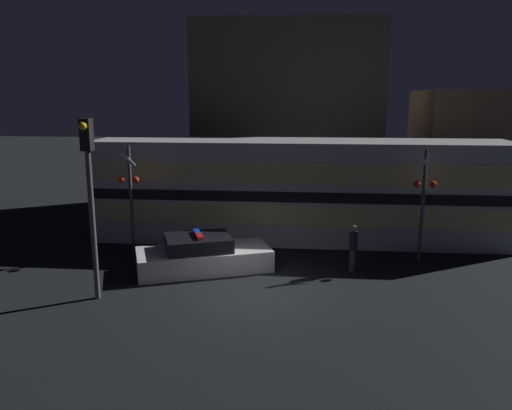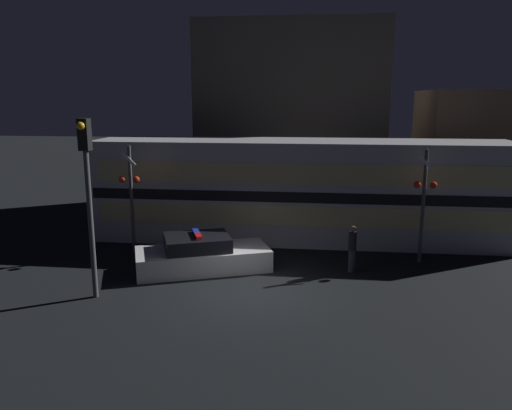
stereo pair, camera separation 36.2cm
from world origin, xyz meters
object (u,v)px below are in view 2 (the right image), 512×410
object	(u,v)px
crossing_signal_near	(424,199)
traffic_light_corner	(88,184)
police_car	(202,255)
pedestrian	(352,248)
train	(300,190)

from	to	relation	value
crossing_signal_near	traffic_light_corner	size ratio (longest dim) A/B	0.78
police_car	pedestrian	bearing A→B (deg)	-17.02
pedestrian	traffic_light_corner	world-z (taller)	traffic_light_corner
crossing_signal_near	traffic_light_corner	bearing A→B (deg)	-156.52
train	police_car	distance (m)	5.69
pedestrian	traffic_light_corner	distance (m)	8.82
traffic_light_corner	pedestrian	bearing A→B (deg)	22.12
train	crossing_signal_near	world-z (taller)	train
police_car	pedestrian	size ratio (longest dim) A/B	3.02
pedestrian	crossing_signal_near	world-z (taller)	crossing_signal_near
police_car	crossing_signal_near	xyz separation A→B (m)	(7.71, 1.68, 1.85)
train	traffic_light_corner	xyz separation A→B (m)	(-5.87, -7.22, 1.38)
police_car	crossing_signal_near	size ratio (longest dim) A/B	1.20
train	traffic_light_corner	distance (m)	9.40
police_car	pedestrian	distance (m)	5.20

